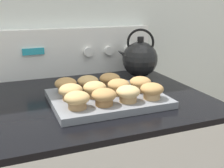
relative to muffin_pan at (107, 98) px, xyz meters
name	(u,v)px	position (x,y,z in m)	size (l,w,h in m)	color
wall_back	(67,11)	(-0.02, 0.45, 0.26)	(8.00, 0.05, 2.40)	silver
control_panel	(72,52)	(-0.02, 0.39, 0.09)	(0.73, 0.07, 0.20)	white
muffin_pan	(107,98)	(0.00, 0.00, 0.00)	(0.36, 0.28, 0.02)	slate
muffin_r0_c0	(77,100)	(-0.12, -0.08, 0.04)	(0.07, 0.07, 0.05)	#A37A4C
muffin_r0_c1	(104,96)	(-0.04, -0.08, 0.04)	(0.07, 0.07, 0.05)	olive
muffin_r0_c2	(128,93)	(0.04, -0.08, 0.04)	(0.07, 0.07, 0.05)	tan
muffin_r0_c3	(152,90)	(0.12, -0.08, 0.04)	(0.07, 0.07, 0.05)	tan
muffin_r1_c0	(71,91)	(-0.12, 0.00, 0.04)	(0.07, 0.07, 0.05)	olive
muffin_r1_c1	(95,89)	(-0.04, 0.00, 0.04)	(0.07, 0.07, 0.05)	tan
muffin_r1_c2	(119,86)	(0.04, 0.00, 0.04)	(0.07, 0.07, 0.05)	tan
muffin_r1_c3	(140,83)	(0.12, 0.00, 0.04)	(0.07, 0.07, 0.05)	#A37A4C
muffin_r2_c0	(66,85)	(-0.12, 0.08, 0.04)	(0.07, 0.07, 0.05)	tan
muffin_r2_c1	(88,82)	(-0.04, 0.08, 0.04)	(0.07, 0.07, 0.05)	tan
muffin_r2_c2	(110,80)	(0.04, 0.08, 0.04)	(0.07, 0.07, 0.05)	#A37A4C
tea_kettle	(140,58)	(0.24, 0.25, 0.07)	(0.18, 0.15, 0.21)	black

